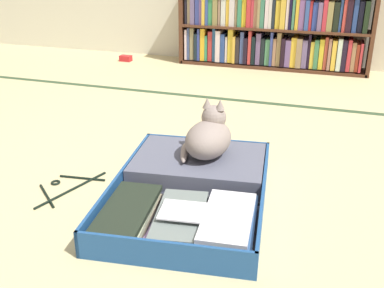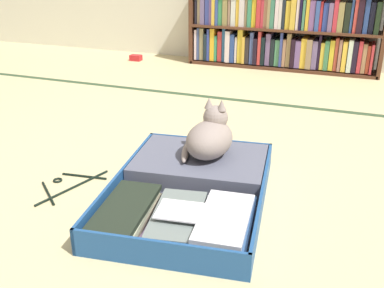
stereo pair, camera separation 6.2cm
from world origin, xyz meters
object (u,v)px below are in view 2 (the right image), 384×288
at_px(bookshelf, 282,31).
at_px(open_suitcase, 192,187).
at_px(small_red_pouch, 136,58).
at_px(clothes_hanger, 68,185).
at_px(black_cat, 211,137).

distance_m(bookshelf, open_suitcase, 2.32).
xyz_separation_m(open_suitcase, small_red_pouch, (-1.32, 2.13, -0.02)).
xyz_separation_m(bookshelf, open_suitcase, (0.06, -2.30, -0.27)).
bearing_deg(bookshelf, clothes_hanger, -101.12).
relative_size(clothes_hanger, small_red_pouch, 3.72).
height_order(bookshelf, clothes_hanger, bookshelf).
bearing_deg(clothes_hanger, black_cat, 28.76).
relative_size(black_cat, small_red_pouch, 2.84).
bearing_deg(clothes_hanger, bookshelf, 78.88).
bearing_deg(black_cat, bookshelf, 92.06).
height_order(black_cat, clothes_hanger, black_cat).
xyz_separation_m(black_cat, clothes_hanger, (-0.55, -0.30, -0.19)).
xyz_separation_m(black_cat, small_red_pouch, (-1.34, 1.93, -0.17)).
height_order(open_suitcase, clothes_hanger, open_suitcase).
height_order(bookshelf, small_red_pouch, bookshelf).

